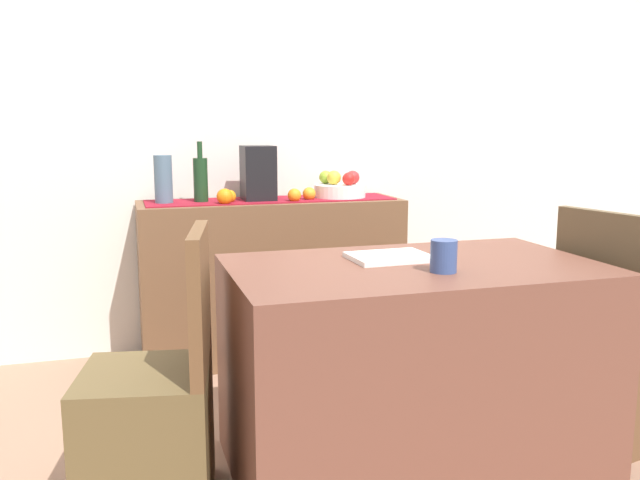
{
  "coord_description": "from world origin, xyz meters",
  "views": [
    {
      "loc": [
        -0.89,
        -2.42,
        1.21
      ],
      "look_at": [
        -0.04,
        0.39,
        0.71
      ],
      "focal_mm": 37.32,
      "sensor_mm": 36.0,
      "label": 1
    }
  ],
  "objects_px": {
    "ceramic_vase": "(163,180)",
    "chair_by_corner": "(621,368)",
    "coffee_maker": "(258,173)",
    "dining_table": "(412,366)",
    "sideboard_console": "(272,279)",
    "chair_near_window": "(152,426)",
    "fruit_bowl": "(340,191)",
    "wine_bottle": "(201,179)",
    "open_book": "(390,257)",
    "coffee_cup": "(444,256)"
  },
  "relations": [
    {
      "from": "wine_bottle",
      "to": "chair_near_window",
      "type": "distance_m",
      "value": 1.49
    },
    {
      "from": "dining_table",
      "to": "open_book",
      "type": "xyz_separation_m",
      "value": [
        -0.05,
        0.1,
        0.38
      ]
    },
    {
      "from": "coffee_cup",
      "to": "open_book",
      "type": "bearing_deg",
      "value": 110.33
    },
    {
      "from": "coffee_maker",
      "to": "ceramic_vase",
      "type": "height_order",
      "value": "coffee_maker"
    },
    {
      "from": "fruit_bowl",
      "to": "coffee_cup",
      "type": "distance_m",
      "value": 1.43
    },
    {
      "from": "fruit_bowl",
      "to": "chair_near_window",
      "type": "distance_m",
      "value": 1.77
    },
    {
      "from": "ceramic_vase",
      "to": "chair_by_corner",
      "type": "xyz_separation_m",
      "value": [
        1.66,
        -1.29,
        -0.68
      ]
    },
    {
      "from": "open_book",
      "to": "coffee_cup",
      "type": "distance_m",
      "value": 0.26
    },
    {
      "from": "dining_table",
      "to": "chair_near_window",
      "type": "distance_m",
      "value": 0.91
    },
    {
      "from": "coffee_maker",
      "to": "wine_bottle",
      "type": "bearing_deg",
      "value": -180.0
    },
    {
      "from": "coffee_maker",
      "to": "dining_table",
      "type": "relative_size",
      "value": 0.22
    },
    {
      "from": "coffee_cup",
      "to": "chair_near_window",
      "type": "xyz_separation_m",
      "value": [
        -0.94,
        0.14,
        -0.53
      ]
    },
    {
      "from": "fruit_bowl",
      "to": "coffee_maker",
      "type": "height_order",
      "value": "coffee_maker"
    },
    {
      "from": "chair_near_window",
      "to": "coffee_maker",
      "type": "bearing_deg",
      "value": 64.4
    },
    {
      "from": "chair_near_window",
      "to": "chair_by_corner",
      "type": "height_order",
      "value": "same"
    },
    {
      "from": "chair_by_corner",
      "to": "dining_table",
      "type": "bearing_deg",
      "value": 179.77
    },
    {
      "from": "chair_by_corner",
      "to": "sideboard_console",
      "type": "bearing_deg",
      "value": 131.14
    },
    {
      "from": "open_book",
      "to": "chair_by_corner",
      "type": "relative_size",
      "value": 0.31
    },
    {
      "from": "chair_by_corner",
      "to": "fruit_bowl",
      "type": "bearing_deg",
      "value": 120.28
    },
    {
      "from": "sideboard_console",
      "to": "open_book",
      "type": "bearing_deg",
      "value": -82.01
    },
    {
      "from": "coffee_maker",
      "to": "chair_near_window",
      "type": "relative_size",
      "value": 0.31
    },
    {
      "from": "fruit_bowl",
      "to": "wine_bottle",
      "type": "distance_m",
      "value": 0.73
    },
    {
      "from": "wine_bottle",
      "to": "chair_near_window",
      "type": "bearing_deg",
      "value": -104.16
    },
    {
      "from": "sideboard_console",
      "to": "chair_by_corner",
      "type": "relative_size",
      "value": 1.5
    },
    {
      "from": "sideboard_console",
      "to": "dining_table",
      "type": "distance_m",
      "value": 1.3
    },
    {
      "from": "fruit_bowl",
      "to": "coffee_maker",
      "type": "xyz_separation_m",
      "value": [
        -0.44,
        0.0,
        0.1
      ]
    },
    {
      "from": "ceramic_vase",
      "to": "chair_by_corner",
      "type": "relative_size",
      "value": 0.27
    },
    {
      "from": "coffee_maker",
      "to": "coffee_cup",
      "type": "bearing_deg",
      "value": -77.27
    },
    {
      "from": "chair_near_window",
      "to": "chair_by_corner",
      "type": "bearing_deg",
      "value": -0.02
    },
    {
      "from": "dining_table",
      "to": "open_book",
      "type": "relative_size",
      "value": 4.56
    },
    {
      "from": "ceramic_vase",
      "to": "coffee_cup",
      "type": "xyz_separation_m",
      "value": [
        0.79,
        -1.43,
        -0.16
      ]
    },
    {
      "from": "coffee_maker",
      "to": "chair_by_corner",
      "type": "xyz_separation_m",
      "value": [
        1.19,
        -1.29,
        -0.7
      ]
    },
    {
      "from": "wine_bottle",
      "to": "chair_near_window",
      "type": "height_order",
      "value": "wine_bottle"
    },
    {
      "from": "coffee_maker",
      "to": "chair_near_window",
      "type": "bearing_deg",
      "value": -115.6
    },
    {
      "from": "sideboard_console",
      "to": "coffee_maker",
      "type": "bearing_deg",
      "value": 180.0
    },
    {
      "from": "ceramic_vase",
      "to": "chair_by_corner",
      "type": "bearing_deg",
      "value": -37.72
    },
    {
      "from": "chair_near_window",
      "to": "dining_table",
      "type": "bearing_deg",
      "value": 0.19
    },
    {
      "from": "wine_bottle",
      "to": "open_book",
      "type": "distance_m",
      "value": 1.31
    },
    {
      "from": "dining_table",
      "to": "wine_bottle",
      "type": "bearing_deg",
      "value": 114.28
    },
    {
      "from": "fruit_bowl",
      "to": "wine_bottle",
      "type": "bearing_deg",
      "value": -180.0
    },
    {
      "from": "sideboard_console",
      "to": "coffee_cup",
      "type": "height_order",
      "value": "coffee_cup"
    },
    {
      "from": "sideboard_console",
      "to": "fruit_bowl",
      "type": "height_order",
      "value": "fruit_bowl"
    },
    {
      "from": "wine_bottle",
      "to": "coffee_maker",
      "type": "xyz_separation_m",
      "value": [
        0.29,
        0.0,
        0.02
      ]
    },
    {
      "from": "dining_table",
      "to": "chair_by_corner",
      "type": "xyz_separation_m",
      "value": [
        0.9,
        -0.0,
        -0.1
      ]
    },
    {
      "from": "wine_bottle",
      "to": "open_book",
      "type": "xyz_separation_m",
      "value": [
        0.52,
        -1.19,
        -0.2
      ]
    },
    {
      "from": "sideboard_console",
      "to": "fruit_bowl",
      "type": "bearing_deg",
      "value": 0.0
    },
    {
      "from": "fruit_bowl",
      "to": "dining_table",
      "type": "relative_size",
      "value": 0.21
    },
    {
      "from": "coffee_maker",
      "to": "dining_table",
      "type": "distance_m",
      "value": 1.44
    },
    {
      "from": "dining_table",
      "to": "open_book",
      "type": "bearing_deg",
      "value": 119.26
    },
    {
      "from": "wine_bottle",
      "to": "ceramic_vase",
      "type": "xyz_separation_m",
      "value": [
        -0.18,
        0.0,
        0.0
      ]
    }
  ]
}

